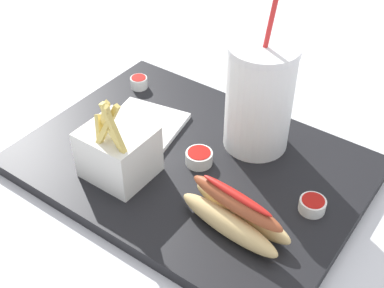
{
  "coord_description": "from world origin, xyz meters",
  "views": [
    {
      "loc": [
        0.33,
        -0.47,
        0.53
      ],
      "look_at": [
        0.0,
        0.0,
        0.05
      ],
      "focal_mm": 48.12,
      "sensor_mm": 36.0,
      "label": 1
    }
  ],
  "objects_px": {
    "ketchup_cup_2": "(199,157)",
    "ketchup_cup_3": "(139,82)",
    "napkin_stack": "(144,125)",
    "fries_basket": "(118,151)",
    "hot_dog_1": "(235,214)",
    "ketchup_cup_1": "(312,205)",
    "soda_cup": "(259,97)"
  },
  "relations": [
    {
      "from": "ketchup_cup_2",
      "to": "ketchup_cup_3",
      "type": "xyz_separation_m",
      "value": [
        -0.2,
        0.1,
        0.0
      ]
    },
    {
      "from": "napkin_stack",
      "to": "fries_basket",
      "type": "bearing_deg",
      "value": -67.9
    },
    {
      "from": "fries_basket",
      "to": "napkin_stack",
      "type": "relative_size",
      "value": 1.3
    },
    {
      "from": "hot_dog_1",
      "to": "ketchup_cup_1",
      "type": "height_order",
      "value": "hot_dog_1"
    },
    {
      "from": "hot_dog_1",
      "to": "ketchup_cup_2",
      "type": "distance_m",
      "value": 0.13
    },
    {
      "from": "ketchup_cup_3",
      "to": "napkin_stack",
      "type": "distance_m",
      "value": 0.12
    },
    {
      "from": "ketchup_cup_3",
      "to": "ketchup_cup_2",
      "type": "bearing_deg",
      "value": -26.97
    },
    {
      "from": "hot_dog_1",
      "to": "ketchup_cup_2",
      "type": "bearing_deg",
      "value": 144.91
    },
    {
      "from": "ketchup_cup_2",
      "to": "hot_dog_1",
      "type": "bearing_deg",
      "value": -35.09
    },
    {
      "from": "soda_cup",
      "to": "hot_dog_1",
      "type": "bearing_deg",
      "value": -68.36
    },
    {
      "from": "hot_dog_1",
      "to": "napkin_stack",
      "type": "xyz_separation_m",
      "value": [
        -0.23,
        0.09,
        -0.02
      ]
    },
    {
      "from": "soda_cup",
      "to": "hot_dog_1",
      "type": "height_order",
      "value": "soda_cup"
    },
    {
      "from": "fries_basket",
      "to": "ketchup_cup_1",
      "type": "xyz_separation_m",
      "value": [
        0.26,
        0.09,
        -0.03
      ]
    },
    {
      "from": "soda_cup",
      "to": "hot_dog_1",
      "type": "xyz_separation_m",
      "value": [
        0.07,
        -0.17,
        -0.06
      ]
    },
    {
      "from": "ketchup_cup_3",
      "to": "napkin_stack",
      "type": "xyz_separation_m",
      "value": [
        0.08,
        -0.09,
        -0.01
      ]
    },
    {
      "from": "hot_dog_1",
      "to": "ketchup_cup_3",
      "type": "distance_m",
      "value": 0.36
    },
    {
      "from": "soda_cup",
      "to": "ketchup_cup_3",
      "type": "bearing_deg",
      "value": 176.63
    },
    {
      "from": "soda_cup",
      "to": "hot_dog_1",
      "type": "distance_m",
      "value": 0.19
    },
    {
      "from": "fries_basket",
      "to": "hot_dog_1",
      "type": "relative_size",
      "value": 0.96
    },
    {
      "from": "hot_dog_1",
      "to": "ketchup_cup_3",
      "type": "bearing_deg",
      "value": 150.04
    },
    {
      "from": "ketchup_cup_3",
      "to": "napkin_stack",
      "type": "bearing_deg",
      "value": -46.32
    },
    {
      "from": "ketchup_cup_1",
      "to": "napkin_stack",
      "type": "xyz_separation_m",
      "value": [
        -0.3,
        0.01,
        -0.01
      ]
    },
    {
      "from": "hot_dog_1",
      "to": "ketchup_cup_3",
      "type": "xyz_separation_m",
      "value": [
        -0.31,
        0.18,
        -0.01
      ]
    },
    {
      "from": "fries_basket",
      "to": "hot_dog_1",
      "type": "xyz_separation_m",
      "value": [
        0.19,
        0.01,
        -0.02
      ]
    },
    {
      "from": "hot_dog_1",
      "to": "napkin_stack",
      "type": "bearing_deg",
      "value": 157.71
    },
    {
      "from": "ketchup_cup_3",
      "to": "soda_cup",
      "type": "bearing_deg",
      "value": -3.37
    },
    {
      "from": "fries_basket",
      "to": "ketchup_cup_3",
      "type": "bearing_deg",
      "value": 123.26
    },
    {
      "from": "napkin_stack",
      "to": "soda_cup",
      "type": "bearing_deg",
      "value": 23.27
    },
    {
      "from": "ketchup_cup_2",
      "to": "fries_basket",
      "type": "bearing_deg",
      "value": -133.53
    },
    {
      "from": "ketchup_cup_2",
      "to": "soda_cup",
      "type": "bearing_deg",
      "value": 63.99
    },
    {
      "from": "ketchup_cup_1",
      "to": "fries_basket",
      "type": "bearing_deg",
      "value": -159.87
    },
    {
      "from": "hot_dog_1",
      "to": "ketchup_cup_1",
      "type": "distance_m",
      "value": 0.11
    }
  ]
}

